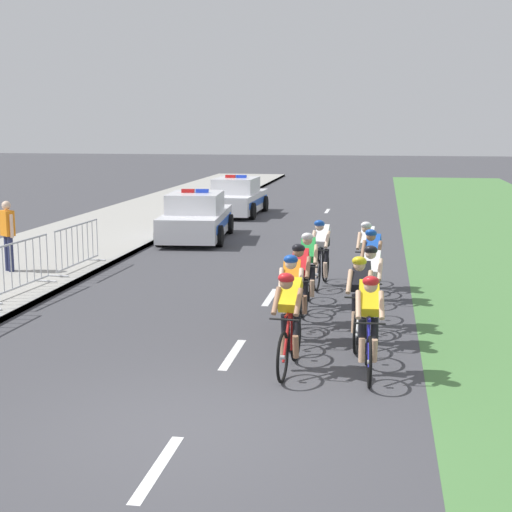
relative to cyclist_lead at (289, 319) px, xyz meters
name	(u,v)px	position (x,y,z in m)	size (l,w,h in m)	color
ground_plane	(184,429)	(-0.97, -2.30, -0.79)	(160.00, 160.00, 0.00)	#424247
sidewalk_slab	(88,237)	(-7.86, 11.70, -0.73)	(4.72, 60.00, 0.12)	#A3A099
kerb_edge	(157,239)	(-5.58, 11.70, -0.72)	(0.16, 60.00, 0.13)	#9E9E99
lane_markings_centre	(293,263)	(-0.97, 8.66, -0.78)	(0.14, 25.60, 0.01)	white
cyclist_lead	(289,319)	(0.00, 0.00, 0.00)	(0.44, 1.72, 1.56)	black
cyclist_second	(369,323)	(1.14, -0.01, 0.00)	(0.43, 1.72, 1.56)	black
cyclist_third	(291,296)	(-0.15, 1.47, 0.00)	(0.44, 1.72, 1.56)	black
cyclist_fourth	(360,298)	(0.97, 1.50, 0.00)	(0.44, 1.72, 1.56)	black
cyclist_fifth	(300,282)	(-0.14, 2.59, 0.00)	(0.42, 1.72, 1.56)	black
cyclist_sixth	(371,284)	(1.12, 2.61, 0.00)	(0.43, 1.72, 1.56)	black
cyclist_seventh	(308,268)	(-0.13, 3.95, 0.00)	(0.43, 1.72, 1.56)	black
cyclist_eighth	(372,263)	(1.11, 4.65, 0.00)	(0.46, 1.72, 1.56)	black
cyclist_ninth	(321,252)	(-0.02, 5.90, 0.00)	(0.45, 1.72, 1.56)	black
cyclist_tenth	(367,254)	(0.97, 5.80, 0.00)	(0.44, 1.72, 1.56)	black
police_car_nearest	(196,218)	(-4.45, 12.14, -0.11)	(2.29, 4.54, 1.59)	white
police_car_second	(237,198)	(-4.45, 18.75, -0.11)	(2.07, 4.43, 1.59)	white
crowd_barrier_middle	(19,267)	(-6.11, 3.76, -0.14)	(0.66, 2.32, 1.07)	#B7BABF
crowd_barrier_rear	(78,247)	(-5.96, 6.46, -0.14)	(0.58, 2.32, 1.07)	#B7BABF
spectator_closest	(8,231)	(-7.43, 5.84, 0.30)	(0.46, 0.39, 1.68)	#23284C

